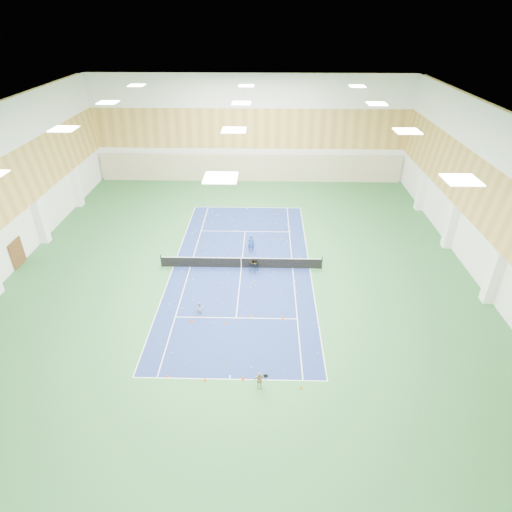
# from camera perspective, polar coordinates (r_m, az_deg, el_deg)

# --- Properties ---
(ground) EXTENTS (40.00, 40.00, 0.00)m
(ground) POSITION_cam_1_polar(r_m,az_deg,el_deg) (34.30, -1.97, -1.58)
(ground) COLOR #2B6432
(ground) RESTS_ON ground
(room_shell) EXTENTS (36.00, 40.00, 12.00)m
(room_shell) POSITION_cam_1_polar(r_m,az_deg,el_deg) (31.55, -2.16, 7.71)
(room_shell) COLOR white
(room_shell) RESTS_ON ground
(wood_cladding) EXTENTS (36.00, 40.00, 8.00)m
(wood_cladding) POSITION_cam_1_polar(r_m,az_deg,el_deg) (30.83, -2.23, 11.14)
(wood_cladding) COLOR tan
(wood_cladding) RESTS_ON room_shell
(ceiling_light_grid) EXTENTS (21.40, 25.40, 0.06)m
(ceiling_light_grid) POSITION_cam_1_polar(r_m,az_deg,el_deg) (29.78, -2.39, 18.28)
(ceiling_light_grid) COLOR white
(ceiling_light_grid) RESTS_ON room_shell
(court_surface) EXTENTS (10.97, 23.77, 0.01)m
(court_surface) POSITION_cam_1_polar(r_m,az_deg,el_deg) (34.30, -1.97, -1.57)
(court_surface) COLOR navy
(court_surface) RESTS_ON ground
(tennis_balls_scatter) EXTENTS (10.57, 22.77, 0.07)m
(tennis_balls_scatter) POSITION_cam_1_polar(r_m,az_deg,el_deg) (34.28, -1.97, -1.52)
(tennis_balls_scatter) COLOR yellow
(tennis_balls_scatter) RESTS_ON ground
(tennis_net) EXTENTS (12.80, 0.10, 1.10)m
(tennis_net) POSITION_cam_1_polar(r_m,az_deg,el_deg) (34.02, -1.99, -0.79)
(tennis_net) COLOR black
(tennis_net) RESTS_ON ground
(back_curtain) EXTENTS (35.40, 0.16, 3.20)m
(back_curtain) POSITION_cam_1_polar(r_m,az_deg,el_deg) (51.57, -0.77, 11.64)
(back_curtain) COLOR #C6B793
(back_curtain) RESTS_ON ground
(door_left_b) EXTENTS (0.08, 1.80, 2.20)m
(door_left_b) POSITION_cam_1_polar(r_m,az_deg,el_deg) (39.09, -29.24, 0.34)
(door_left_b) COLOR #593319
(door_left_b) RESTS_ON ground
(coach) EXTENTS (0.61, 0.42, 1.60)m
(coach) POSITION_cam_1_polar(r_m,az_deg,el_deg) (36.17, -0.68, 1.71)
(coach) COLOR #204394
(coach) RESTS_ON ground
(child_court) EXTENTS (0.60, 0.57, 0.97)m
(child_court) POSITION_cam_1_polar(r_m,az_deg,el_deg) (29.33, -7.46, -6.94)
(child_court) COLOR #9C9CA5
(child_court) RESTS_ON ground
(child_apron) EXTENTS (0.69, 0.39, 1.10)m
(child_apron) POSITION_cam_1_polar(r_m,az_deg,el_deg) (24.19, 0.43, -16.26)
(child_apron) COLOR #9D885A
(child_apron) RESTS_ON ground
(ball_cart) EXTENTS (0.70, 0.70, 0.93)m
(ball_cart) POSITION_cam_1_polar(r_m,az_deg,el_deg) (33.51, -0.31, -1.47)
(ball_cart) COLOR black
(ball_cart) RESTS_ON ground
(cone_svc_a) EXTENTS (0.21, 0.21, 0.23)m
(cone_svc_a) POSITION_cam_1_polar(r_m,az_deg,el_deg) (29.02, -8.61, -8.43)
(cone_svc_a) COLOR #DF560B
(cone_svc_a) RESTS_ON ground
(cone_svc_b) EXTENTS (0.20, 0.20, 0.21)m
(cone_svc_b) POSITION_cam_1_polar(r_m,az_deg,el_deg) (28.62, -4.09, -8.78)
(cone_svc_b) COLOR #DA560B
(cone_svc_b) RESTS_ON ground
(cone_svc_c) EXTENTS (0.18, 0.18, 0.20)m
(cone_svc_c) POSITION_cam_1_polar(r_m,az_deg,el_deg) (29.08, -0.68, -7.97)
(cone_svc_c) COLOR #F9620D
(cone_svc_c) RESTS_ON ground
(cone_svc_d) EXTENTS (0.22, 0.22, 0.24)m
(cone_svc_d) POSITION_cam_1_polar(r_m,az_deg,el_deg) (28.97, 3.57, -8.16)
(cone_svc_d) COLOR orange
(cone_svc_d) RESTS_ON ground
(cone_base_a) EXTENTS (0.18, 0.18, 0.19)m
(cone_base_a) POSITION_cam_1_polar(r_m,az_deg,el_deg) (25.55, -11.77, -15.37)
(cone_base_a) COLOR #FF5C0D
(cone_base_a) RESTS_ON ground
(cone_base_b) EXTENTS (0.17, 0.17, 0.19)m
(cone_base_b) POSITION_cam_1_polar(r_m,az_deg,el_deg) (25.03, -6.81, -16.02)
(cone_base_b) COLOR #F44E0C
(cone_base_b) RESTS_ON ground
(cone_base_c) EXTENTS (0.22, 0.22, 0.24)m
(cone_base_c) POSITION_cam_1_polar(r_m,az_deg,el_deg) (24.94, -1.75, -15.89)
(cone_base_c) COLOR #E83D0C
(cone_base_c) RESTS_ON ground
(cone_base_d) EXTENTS (0.19, 0.19, 0.20)m
(cone_base_d) POSITION_cam_1_polar(r_m,az_deg,el_deg) (24.61, 5.99, -16.97)
(cone_base_d) COLOR orange
(cone_base_d) RESTS_ON ground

